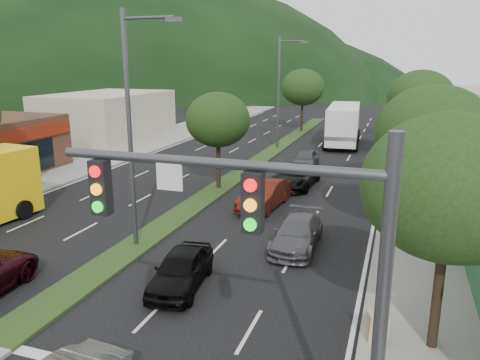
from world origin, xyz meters
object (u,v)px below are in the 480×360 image
at_px(streetlight_near, 133,121).
at_px(motorhome, 343,124).
at_px(car_queue_e, 306,159).
at_px(a_frame_sign, 378,325).
at_px(traffic_signal, 289,263).
at_px(tree_r_e, 417,93).
at_px(tree_r_d, 421,98).
at_px(car_queue_b, 297,233).
at_px(tree_med_far, 303,87).
at_px(tree_r_a, 450,187).
at_px(car_queue_c, 264,194).
at_px(tree_r_c, 425,119).
at_px(tree_med_near, 218,120).
at_px(car_queue_a, 181,269).
at_px(streetlight_mid, 281,88).
at_px(tree_r_b, 434,134).
at_px(car_queue_d, 296,176).

xyz_separation_m(streetlight_near, motorhome, (5.29, 29.00, -3.58)).
distance_m(car_queue_e, a_frame_sign, 22.96).
bearing_deg(traffic_signal, tree_r_e, 85.91).
relative_size(tree_r_d, car_queue_b, 1.57).
height_order(traffic_signal, motorhome, traffic_signal).
bearing_deg(streetlight_near, tree_med_far, 90.33).
relative_size(tree_r_a, car_queue_c, 1.42).
bearing_deg(tree_r_c, motorhome, 110.93).
bearing_deg(tree_med_near, car_queue_c, -36.22).
bearing_deg(tree_med_far, traffic_signal, -78.78).
bearing_deg(tree_med_near, car_queue_a, -74.39).
xyz_separation_m(traffic_signal, tree_r_e, (2.97, 41.54, 0.25)).
bearing_deg(a_frame_sign, tree_r_c, 67.71).
distance_m(tree_r_c, streetlight_mid, 17.57).
bearing_deg(tree_r_b, tree_r_e, 90.00).
bearing_deg(car_queue_b, a_frame_sign, -61.35).
height_order(tree_r_d, car_queue_e, tree_r_d).
xyz_separation_m(motorhome, a_frame_sign, (5.00, -33.30, -1.31)).
height_order(streetlight_mid, car_queue_c, streetlight_mid).
xyz_separation_m(tree_r_d, tree_r_e, (0.00, 10.00, -0.29)).
distance_m(tree_med_far, a_frame_sign, 41.87).
distance_m(car_queue_c, car_queue_d, 5.05).
xyz_separation_m(tree_r_a, car_queue_d, (-7.48, 16.19, -4.11)).
height_order(tree_r_b, car_queue_d, tree_r_b).
height_order(streetlight_near, a_frame_sign, streetlight_near).
height_order(traffic_signal, car_queue_e, traffic_signal).
distance_m(tree_r_e, tree_med_far, 12.65).
distance_m(tree_r_a, tree_r_b, 8.00).
distance_m(tree_r_b, car_queue_b, 7.06).
bearing_deg(streetlight_near, tree_r_a, -18.73).
xyz_separation_m(tree_r_a, car_queue_b, (-5.24, 6.19, -4.16)).
distance_m(tree_med_near, a_frame_sign, 18.13).
bearing_deg(car_queue_b, tree_med_far, 99.98).
bearing_deg(car_queue_a, streetlight_near, 132.87).
distance_m(tree_r_c, streetlight_near, 16.85).
bearing_deg(traffic_signal, a_frame_sign, 74.29).
bearing_deg(motorhome, streetlight_mid, -146.88).
distance_m(traffic_signal, tree_r_b, 13.87).
relative_size(car_queue_e, a_frame_sign, 3.39).
bearing_deg(streetlight_mid, car_queue_b, -73.97).
height_order(streetlight_mid, a_frame_sign, streetlight_mid).
distance_m(traffic_signal, streetlight_mid, 35.66).
height_order(car_queue_b, car_queue_d, car_queue_d).
bearing_deg(car_queue_c, streetlight_mid, 106.86).
bearing_deg(car_queue_a, car_queue_b, 50.25).
bearing_deg(car_queue_e, tree_r_b, -60.97).
bearing_deg(tree_r_e, traffic_signal, -94.09).
distance_m(tree_r_a, car_queue_c, 14.43).
bearing_deg(tree_med_near, tree_r_d, 45.00).
relative_size(tree_r_c, car_queue_d, 1.27).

